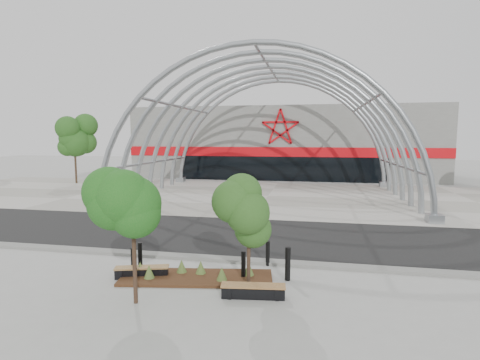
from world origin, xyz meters
name	(u,v)px	position (x,y,z in m)	size (l,w,h in m)	color
ground	(220,258)	(0.00, 0.00, 0.00)	(140.00, 140.00, 0.00)	#9C9B97
road	(238,235)	(0.00, 3.50, 0.01)	(140.00, 7.00, 0.02)	black
forecourt	(268,196)	(0.00, 15.50, 0.02)	(60.00, 17.00, 0.04)	gray
kerb	(218,259)	(0.00, -0.25, 0.06)	(60.00, 0.50, 0.12)	slate
arena_building	(285,142)	(0.00, 33.45, 3.99)	(34.00, 15.24, 8.00)	slate
vault_canopy	(268,196)	(0.00, 15.50, 0.02)	(20.80, 15.80, 20.36)	#93999D
planting_bed	(195,275)	(-0.31, -2.20, 0.13)	(5.14, 2.28, 0.53)	#321C10
street_tree_0	(133,212)	(-1.38, -4.26, 2.63)	(1.60, 1.60, 3.66)	black
street_tree_1	(249,214)	(1.59, -2.72, 2.37)	(1.40, 1.40, 3.31)	black
bench_0	(142,272)	(-2.08, -2.42, 0.18)	(1.80, 0.88, 0.37)	black
bench_1	(253,291)	(1.82, -3.27, 0.19)	(1.91, 0.63, 0.39)	black
bollard_0	(140,256)	(-2.50, -1.68, 0.48)	(0.15, 0.15, 0.96)	black
bollard_1	(133,261)	(-2.51, -2.18, 0.46)	(0.15, 0.15, 0.92)	black
bollard_2	(243,265)	(1.28, -1.92, 0.47)	(0.15, 0.15, 0.94)	black
bollard_3	(268,253)	(1.90, -0.45, 0.45)	(0.14, 0.14, 0.91)	black
bollard_4	(288,264)	(2.72, -1.74, 0.55)	(0.18, 0.18, 1.11)	black
bg_tree_0	(74,137)	(-20.00, 20.00, 4.64)	(3.00, 3.00, 6.45)	black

